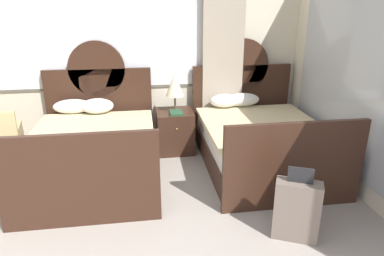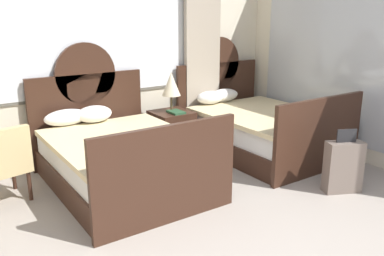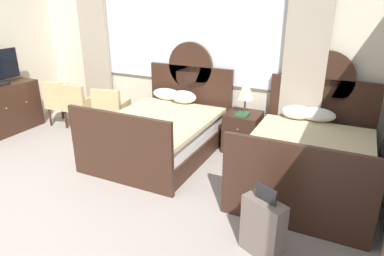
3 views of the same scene
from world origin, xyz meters
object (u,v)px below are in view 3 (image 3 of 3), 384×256
object	(u,v)px
bed_near_mirror	(308,159)
armchair_by_window_left	(111,108)
nightstand_between_beds	(243,132)
suitcase_on_floor	(263,228)
bed_near_window	(162,131)
armchair_by_window_right	(62,100)
book_on_nightstand	(242,114)
armchair_by_window_centre	(78,103)
table_lamp_on_nightstand	(246,89)

from	to	relation	value
bed_near_mirror	armchair_by_window_left	size ratio (longest dim) A/B	2.49
nightstand_between_beds	suitcase_on_floor	size ratio (longest dim) A/B	0.84
bed_near_window	armchair_by_window_left	bearing A→B (deg)	166.65
armchair_by_window_left	armchair_by_window_right	xyz separation A→B (m)	(-1.18, 0.00, 0.00)
book_on_nightstand	armchair_by_window_left	distance (m)	2.39
armchair_by_window_centre	armchair_by_window_right	xyz separation A→B (m)	(-0.41, 0.00, 0.00)
table_lamp_on_nightstand	bed_near_mirror	bearing A→B (deg)	-31.04
bed_near_window	book_on_nightstand	bearing A→B (deg)	25.79
bed_near_mirror	suitcase_on_floor	size ratio (longest dim) A/B	2.87
bed_near_window	armchair_by_window_centre	bearing A→B (deg)	171.68
armchair_by_window_right	bed_near_window	bearing A→B (deg)	-6.98
table_lamp_on_nightstand	armchair_by_window_centre	world-z (taller)	table_lamp_on_nightstand
bed_near_mirror	armchair_by_window_left	bearing A→B (deg)	175.14
bed_near_window	armchair_by_window_right	xyz separation A→B (m)	(-2.42, 0.30, 0.13)
book_on_nightstand	armchair_by_window_right	bearing A→B (deg)	-175.98
armchair_by_window_left	armchair_by_window_centre	size ratio (longest dim) A/B	1.00
armchair_by_window_right	suitcase_on_floor	world-z (taller)	armchair_by_window_right
armchair_by_window_left	bed_near_mirror	bearing A→B (deg)	-4.86
bed_near_mirror	nightstand_between_beds	world-z (taller)	bed_near_mirror
book_on_nightstand	armchair_by_window_centre	world-z (taller)	armchair_by_window_centre
table_lamp_on_nightstand	armchair_by_window_right	distance (m)	3.61
book_on_nightstand	nightstand_between_beds	bearing A→B (deg)	95.20
nightstand_between_beds	table_lamp_on_nightstand	distance (m)	0.71
armchair_by_window_centre	suitcase_on_floor	distance (m)	4.49
bed_near_mirror	armchair_by_window_centre	size ratio (longest dim) A/B	2.49
nightstand_between_beds	book_on_nightstand	distance (m)	0.35
nightstand_between_beds	bed_near_window	bearing A→B (deg)	-149.72
table_lamp_on_nightstand	suitcase_on_floor	size ratio (longest dim) A/B	0.76
book_on_nightstand	armchair_by_window_centre	bearing A→B (deg)	-175.42
armchair_by_window_left	armchair_by_window_centre	distance (m)	0.77
armchair_by_window_centre	suitcase_on_floor	size ratio (longest dim) A/B	1.15
book_on_nightstand	armchair_by_window_left	bearing A→B (deg)	-173.98
book_on_nightstand	armchair_by_window_right	distance (m)	3.56
nightstand_between_beds	armchair_by_window_centre	xyz separation A→B (m)	(-3.13, -0.36, 0.17)
armchair_by_window_left	armchair_by_window_right	distance (m)	1.18
armchair_by_window_left	suitcase_on_floor	bearing A→B (deg)	-29.99
armchair_by_window_centre	armchair_by_window_right	size ratio (longest dim) A/B	1.00
nightstand_between_beds	armchair_by_window_right	xyz separation A→B (m)	(-3.54, -0.36, 0.17)
armchair_by_window_centre	suitcase_on_floor	world-z (taller)	armchair_by_window_centre
nightstand_between_beds	book_on_nightstand	size ratio (longest dim) A/B	2.43
armchair_by_window_left	nightstand_between_beds	bearing A→B (deg)	8.61
table_lamp_on_nightstand	armchair_by_window_left	distance (m)	2.46
nightstand_between_beds	armchair_by_window_centre	size ratio (longest dim) A/B	0.73
bed_near_mirror	table_lamp_on_nightstand	size ratio (longest dim) A/B	3.79
armchair_by_window_centre	bed_near_mirror	bearing A→B (deg)	-3.97
nightstand_between_beds	table_lamp_on_nightstand	size ratio (longest dim) A/B	1.11
armchair_by_window_right	armchair_by_window_centre	bearing A→B (deg)	-0.28
nightstand_between_beds	book_on_nightstand	world-z (taller)	book_on_nightstand
bed_near_window	bed_near_mirror	world-z (taller)	same
bed_near_mirror	armchair_by_window_centre	world-z (taller)	bed_near_mirror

